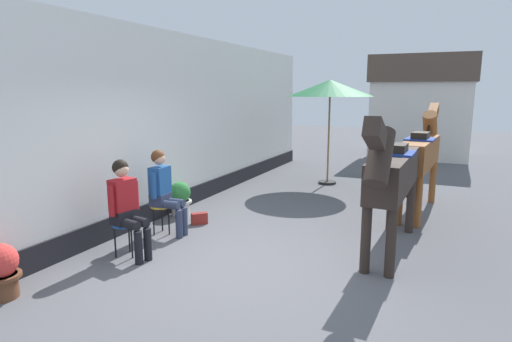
{
  "coord_description": "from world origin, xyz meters",
  "views": [
    {
      "loc": [
        2.39,
        -4.95,
        2.32
      ],
      "look_at": [
        -0.4,
        1.2,
        1.05
      ],
      "focal_mm": 30.11,
      "sensor_mm": 36.0,
      "label": 1
    }
  ],
  "objects": [
    {
      "name": "ground_plane",
      "position": [
        0.0,
        3.0,
        0.0
      ],
      "size": [
        40.0,
        40.0,
        0.0
      ],
      "primitive_type": "plane",
      "color": "#56565B"
    },
    {
      "name": "satchel_bag",
      "position": [
        -1.52,
        1.26,
        0.1
      ],
      "size": [
        0.28,
        0.28,
        0.2
      ],
      "primitive_type": "cube",
      "rotation": [
        0.0,
        0.0,
        3.94
      ],
      "color": "maroon",
      "rests_on": "ground_plane"
    },
    {
      "name": "flower_planter_nearest",
      "position": [
        -2.1,
        -2.02,
        0.33
      ],
      "size": [
        0.43,
        0.43,
        0.64
      ],
      "color": "brown",
      "rests_on": "ground_plane"
    },
    {
      "name": "distant_cottage",
      "position": [
        1.4,
        11.28,
        1.8
      ],
      "size": [
        3.4,
        2.6,
        3.5
      ],
      "color": "silver",
      "rests_on": "ground_plane"
    },
    {
      "name": "seated_visitor_near",
      "position": [
        -1.62,
        -0.46,
        0.78
      ],
      "size": [
        0.61,
        0.48,
        1.39
      ],
      "color": "#194C99",
      "rests_on": "ground_plane"
    },
    {
      "name": "pub_facade_wall",
      "position": [
        -2.55,
        1.5,
        1.54
      ],
      "size": [
        0.34,
        14.0,
        3.4
      ],
      "color": "white",
      "rests_on": "ground_plane"
    },
    {
      "name": "flower_planter_farthest",
      "position": [
        -2.15,
        1.6,
        0.33
      ],
      "size": [
        0.43,
        0.43,
        0.64
      ],
      "color": "beige",
      "rests_on": "ground_plane"
    },
    {
      "name": "seated_visitor_far",
      "position": [
        -1.75,
        0.57,
        0.78
      ],
      "size": [
        0.61,
        0.49,
        1.39
      ],
      "color": "gold",
      "rests_on": "ground_plane"
    },
    {
      "name": "cafe_parasol",
      "position": [
        -0.35,
        5.47,
        2.36
      ],
      "size": [
        2.1,
        2.1,
        2.58
      ],
      "color": "black",
      "rests_on": "ground_plane"
    },
    {
      "name": "saddled_horse_near",
      "position": [
        1.69,
        1.22,
        1.16
      ],
      "size": [
        0.52,
        3.0,
        2.06
      ],
      "color": "#2D231E",
      "rests_on": "ground_plane"
    },
    {
      "name": "saddled_horse_far",
      "position": [
        1.91,
        3.74,
        1.16
      ],
      "size": [
        0.61,
        3.0,
        2.06
      ],
      "color": "brown",
      "rests_on": "ground_plane"
    }
  ]
}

